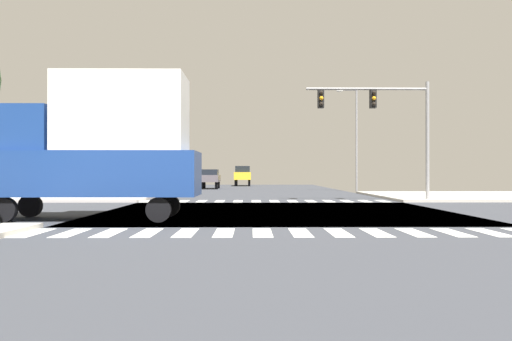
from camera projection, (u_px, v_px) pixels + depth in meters
ground at (277, 212)px, 20.57m from camera, size 90.00×90.00×0.05m
sidewalk_corner_ne at (468, 196)px, 32.71m from camera, size 12.00×12.00×0.14m
sidewalk_corner_nw at (64, 196)px, 32.43m from camera, size 12.00×12.00×0.14m
crosswalk_near at (281, 233)px, 13.27m from camera, size 13.50×2.00×0.01m
crosswalk_far at (265, 201)px, 27.87m from camera, size 13.50×2.00×0.01m
traffic_signal_mast at (380, 113)px, 27.64m from camera, size 6.75×0.55×6.56m
street_lamp at (354, 131)px, 41.96m from camera, size 1.78×0.32×8.52m
suv_nearside_1 at (243, 174)px, 60.08m from camera, size 1.96×4.60×2.34m
box_truck_queued_1 at (98, 143)px, 17.01m from camera, size 7.20×2.40×4.85m
sedan_leading_2 at (210, 177)px, 49.18m from camera, size 1.80×4.30×1.88m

